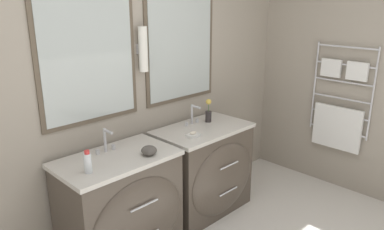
{
  "coord_description": "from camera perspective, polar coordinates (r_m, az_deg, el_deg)",
  "views": [
    {
      "loc": [
        -1.64,
        -0.76,
        1.95
      ],
      "look_at": [
        0.34,
        1.21,
        1.08
      ],
      "focal_mm": 35.0,
      "sensor_mm": 36.0,
      "label": 1
    }
  ],
  "objects": [
    {
      "name": "vanity_right",
      "position": [
        3.54,
        2.03,
        -8.22
      ],
      "size": [
        0.89,
        0.6,
        0.83
      ],
      "color": "#4C4238",
      "rests_on": "ground_plane"
    },
    {
      "name": "wall_back",
      "position": [
        3.08,
        -11.64,
        4.94
      ],
      "size": [
        5.77,
        0.15,
        2.6
      ],
      "color": "#9E9384",
      "rests_on": "ground_plane"
    },
    {
      "name": "toiletry_bottle",
      "position": [
        2.61,
        -15.6,
        -6.98
      ],
      "size": [
        0.05,
        0.05,
        0.16
      ],
      "color": "silver",
      "rests_on": "vanity_left"
    },
    {
      "name": "flower_vase",
      "position": [
        3.53,
        2.52,
        0.42
      ],
      "size": [
        0.06,
        0.06,
        0.22
      ],
      "color": "#332D2D",
      "rests_on": "vanity_right"
    },
    {
      "name": "faucet_left",
      "position": [
        2.91,
        -12.98,
        -3.89
      ],
      "size": [
        0.17,
        0.12,
        0.19
      ],
      "color": "silver",
      "rests_on": "vanity_left"
    },
    {
      "name": "wall_right",
      "position": [
        4.11,
        22.47,
        6.75
      ],
      "size": [
        0.13,
        3.59,
        2.6
      ],
      "color": "#9E9384",
      "rests_on": "ground_plane"
    },
    {
      "name": "vanity_left",
      "position": [
        3.0,
        -10.61,
        -13.54
      ],
      "size": [
        0.89,
        0.6,
        0.83
      ],
      "color": "#4C4238",
      "rests_on": "ground_plane"
    },
    {
      "name": "faucet_right",
      "position": [
        3.46,
        0.14,
        -0.01
      ],
      "size": [
        0.17,
        0.12,
        0.19
      ],
      "color": "silver",
      "rests_on": "vanity_right"
    },
    {
      "name": "amenity_bowl",
      "position": [
        2.83,
        -6.57,
        -5.39
      ],
      "size": [
        0.12,
        0.12,
        0.07
      ],
      "color": "#4C4742",
      "rests_on": "vanity_left"
    },
    {
      "name": "soap_dish",
      "position": [
        3.18,
        0.17,
        -3.01
      ],
      "size": [
        0.11,
        0.08,
        0.04
      ],
      "color": "white",
      "rests_on": "vanity_right"
    }
  ]
}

